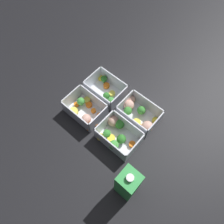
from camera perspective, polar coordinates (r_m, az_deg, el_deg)
ground_plane at (r=0.96m, az=0.00°, el=-0.74°), size 4.00×4.00×0.00m
container_near_left at (r=0.94m, az=6.69°, el=-0.37°), size 0.19×0.12×0.08m
container_near_right at (r=1.00m, az=-1.59°, el=5.83°), size 0.18×0.13×0.08m
container_far_left at (r=0.90m, az=1.29°, el=-5.69°), size 0.18×0.14×0.08m
container_far_right at (r=0.95m, az=-7.03°, el=0.49°), size 0.17×0.13×0.08m
juice_carton at (r=0.77m, az=4.17°, el=-18.22°), size 0.07×0.07×0.20m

